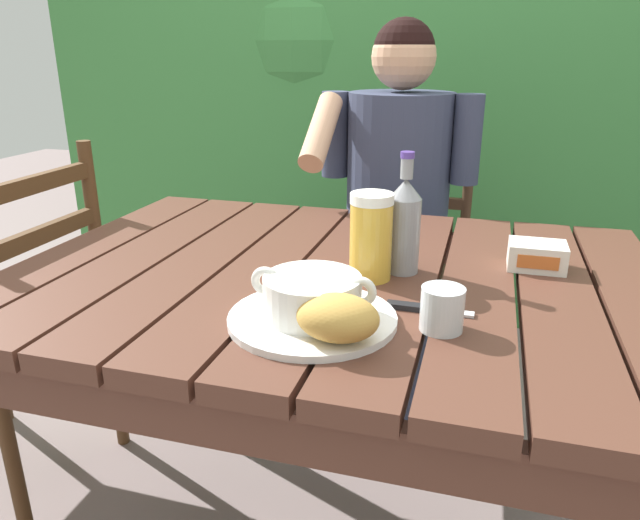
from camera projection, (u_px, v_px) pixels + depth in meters
The scene contains 13 objects.
dining_table at pixel (332, 310), 1.21m from camera, with size 1.27×0.92×0.74m.
hedge_backdrop at pixel (407, 67), 2.69m from camera, with size 3.47×0.97×2.55m.
chair_near_diner at pixel (401, 253), 2.07m from camera, with size 0.45×0.45×0.97m.
person_eating at pixel (395, 195), 1.81m from camera, with size 0.48×0.47×1.25m.
chair_far_side at pixel (5, 330), 1.53m from camera, with size 0.48×0.44×0.93m.
serving_plate at pixel (312, 318), 0.94m from camera, with size 0.27×0.27×0.01m.
soup_bowl at pixel (312, 295), 0.93m from camera, with size 0.21×0.16×0.07m.
bread_roll at pixel (338, 318), 0.85m from camera, with size 0.12×0.09×0.07m.
beer_glass at pixel (371, 237), 1.10m from camera, with size 0.08×0.08×0.17m.
beer_bottle at pixel (404, 224), 1.13m from camera, with size 0.06×0.06×0.24m.
water_glass_small at pixel (442, 309), 0.91m from camera, with size 0.07×0.07×0.07m.
butter_tub at pixel (537, 256), 1.17m from camera, with size 0.11×0.08×0.05m.
table_knife at pixel (420, 308), 0.99m from camera, with size 0.15×0.02×0.01m.
Camera 1 is at (0.28, -1.06, 1.15)m, focal length 32.86 mm.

